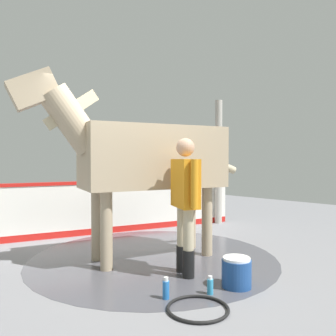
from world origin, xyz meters
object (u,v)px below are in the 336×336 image
(horse, at_px, (145,156))
(bottle_shampoo, at_px, (210,286))
(hose_coil, at_px, (198,308))
(handler, at_px, (185,196))
(bottle_spray, at_px, (166,289))
(wash_bucket, at_px, (236,272))

(horse, height_order, bottle_shampoo, horse)
(hose_coil, bearing_deg, handler, 48.80)
(horse, bearing_deg, handler, 102.69)
(bottle_spray, bearing_deg, wash_bucket, -23.02)
(horse, xyz_separation_m, wash_bucket, (0.00, -1.55, -1.32))
(bottle_shampoo, bearing_deg, bottle_spray, 148.99)
(wash_bucket, bearing_deg, handler, 98.48)
(bottle_spray, bearing_deg, horse, 56.97)
(hose_coil, bearing_deg, bottle_shampoo, 21.28)
(horse, bearing_deg, wash_bucket, 109.35)
(bottle_shampoo, relative_size, bottle_spray, 0.87)
(bottle_spray, bearing_deg, handler, 26.89)
(horse, xyz_separation_m, bottle_shampoo, (-0.37, -1.47, -1.39))
(hose_coil, bearing_deg, horse, 64.88)
(horse, distance_m, bottle_shampoo, 2.06)
(horse, height_order, hose_coil, horse)
(horse, height_order, handler, horse)
(bottle_spray, distance_m, hose_coil, 0.41)
(handler, bearing_deg, hose_coil, -103.86)
(wash_bucket, relative_size, bottle_spray, 1.49)
(hose_coil, bearing_deg, bottle_spray, 94.43)
(handler, bearing_deg, wash_bucket, -54.17)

